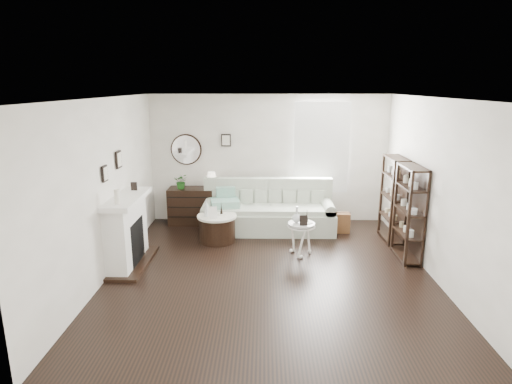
{
  "coord_description": "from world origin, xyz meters",
  "views": [
    {
      "loc": [
        -0.1,
        -6.23,
        2.89
      ],
      "look_at": [
        -0.23,
        0.8,
        1.11
      ],
      "focal_mm": 30.0,
      "sensor_mm": 36.0,
      "label": 1
    }
  ],
  "objects_px": {
    "sofa": "(268,214)",
    "pedestal_table": "(301,226)",
    "drum_table": "(217,228)",
    "dresser": "(196,206)"
  },
  "relations": [
    {
      "from": "dresser",
      "to": "pedestal_table",
      "type": "height_order",
      "value": "dresser"
    },
    {
      "from": "drum_table",
      "to": "pedestal_table",
      "type": "bearing_deg",
      "value": -22.48
    },
    {
      "from": "dresser",
      "to": "pedestal_table",
      "type": "xyz_separation_m",
      "value": [
        2.08,
        -1.7,
        0.14
      ]
    },
    {
      "from": "drum_table",
      "to": "pedestal_table",
      "type": "relative_size",
      "value": 1.28
    },
    {
      "from": "dresser",
      "to": "drum_table",
      "type": "distance_m",
      "value": 1.21
    },
    {
      "from": "drum_table",
      "to": "pedestal_table",
      "type": "xyz_separation_m",
      "value": [
        1.53,
        -0.63,
        0.27
      ]
    },
    {
      "from": "sofa",
      "to": "pedestal_table",
      "type": "distance_m",
      "value": 1.44
    },
    {
      "from": "pedestal_table",
      "to": "dresser",
      "type": "bearing_deg",
      "value": 140.71
    },
    {
      "from": "sofa",
      "to": "drum_table",
      "type": "relative_size",
      "value": 3.57
    },
    {
      "from": "sofa",
      "to": "pedestal_table",
      "type": "bearing_deg",
      "value": -66.82
    }
  ]
}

